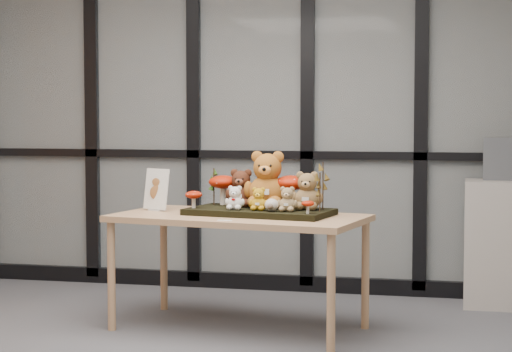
% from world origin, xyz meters
% --- Properties ---
extents(room_shell, '(5.00, 5.00, 5.00)m').
position_xyz_m(room_shell, '(0.00, 0.00, 1.68)').
color(room_shell, beige).
rests_on(room_shell, floor).
extents(glass_partition, '(4.90, 0.06, 2.78)m').
position_xyz_m(glass_partition, '(-0.00, 2.47, 1.42)').
color(glass_partition, '#2D383F').
rests_on(glass_partition, floor).
extents(display_table, '(1.67, 1.05, 0.73)m').
position_xyz_m(display_table, '(0.24, 1.14, 0.66)').
color(display_table, tan).
rests_on(display_table, floor).
extents(diorama_tray, '(0.96, 0.60, 0.04)m').
position_xyz_m(diorama_tray, '(0.37, 1.18, 0.75)').
color(diorama_tray, black).
rests_on(diorama_tray, display_table).
extents(bear_pooh_yellow, '(0.35, 0.32, 0.40)m').
position_xyz_m(bear_pooh_yellow, '(0.40, 1.25, 0.97)').
color(bear_pooh_yellow, '#A45E1E').
rests_on(bear_pooh_yellow, diorama_tray).
extents(bear_brown_medium, '(0.23, 0.22, 0.27)m').
position_xyz_m(bear_brown_medium, '(0.22, 1.29, 0.90)').
color(bear_brown_medium, '#442012').
rests_on(bear_brown_medium, diorama_tray).
extents(bear_tan_back, '(0.23, 0.21, 0.26)m').
position_xyz_m(bear_tan_back, '(0.67, 1.19, 0.90)').
color(bear_tan_back, olive).
rests_on(bear_tan_back, diorama_tray).
extents(bear_small_yellow, '(0.14, 0.13, 0.16)m').
position_xyz_m(bear_small_yellow, '(0.38, 1.08, 0.85)').
color(bear_small_yellow, '#C48C15').
rests_on(bear_small_yellow, diorama_tray).
extents(bear_white_bow, '(0.14, 0.13, 0.16)m').
position_xyz_m(bear_white_bow, '(0.23, 1.09, 0.85)').
color(bear_white_bow, white).
rests_on(bear_white_bow, diorama_tray).
extents(bear_beige_small, '(0.15, 0.14, 0.17)m').
position_xyz_m(bear_beige_small, '(0.57, 1.06, 0.85)').
color(bear_beige_small, '#9B7F54').
rests_on(bear_beige_small, diorama_tray).
extents(plush_cream_hedgehog, '(0.08, 0.07, 0.09)m').
position_xyz_m(plush_cream_hedgehog, '(0.48, 1.04, 0.81)').
color(plush_cream_hedgehog, beige).
rests_on(plush_cream_hedgehog, diorama_tray).
extents(mushroom_back_left, '(0.19, 0.19, 0.21)m').
position_xyz_m(mushroom_back_left, '(0.08, 1.38, 0.87)').
color(mushroom_back_left, '#9B1805').
rests_on(mushroom_back_left, diorama_tray).
extents(mushroom_back_right, '(0.21, 0.21, 0.23)m').
position_xyz_m(mushroom_back_right, '(0.55, 1.28, 0.88)').
color(mushroom_back_right, '#9B1805').
rests_on(mushroom_back_right, diorama_tray).
extents(mushroom_front_left, '(0.11, 0.11, 0.12)m').
position_xyz_m(mushroom_front_left, '(-0.05, 1.13, 0.83)').
color(mushroom_front_left, '#9B1805').
rests_on(mushroom_front_left, diorama_tray).
extents(mushroom_front_right, '(0.08, 0.08, 0.09)m').
position_xyz_m(mushroom_front_right, '(0.71, 0.96, 0.81)').
color(mushroom_front_right, '#9B1805').
rests_on(mushroom_front_right, diorama_tray).
extents(sprig_green_far_left, '(0.05, 0.05, 0.24)m').
position_xyz_m(sprig_green_far_left, '(0.02, 1.36, 0.89)').
color(sprig_green_far_left, '#153B0D').
rests_on(sprig_green_far_left, diorama_tray).
extents(sprig_green_mid_left, '(0.05, 0.05, 0.24)m').
position_xyz_m(sprig_green_mid_left, '(0.17, 1.38, 0.89)').
color(sprig_green_mid_left, '#153B0D').
rests_on(sprig_green_mid_left, diorama_tray).
extents(sprig_dry_far_right, '(0.05, 0.05, 0.30)m').
position_xyz_m(sprig_dry_far_right, '(0.77, 1.20, 0.92)').
color(sprig_dry_far_right, brown).
rests_on(sprig_dry_far_right, diorama_tray).
extents(sprig_dry_mid_right, '(0.05, 0.05, 0.24)m').
position_xyz_m(sprig_dry_mid_right, '(0.77, 1.08, 0.89)').
color(sprig_dry_mid_right, brown).
rests_on(sprig_dry_mid_right, diorama_tray).
extents(sprig_green_centre, '(0.05, 0.05, 0.17)m').
position_xyz_m(sprig_green_centre, '(0.32, 1.36, 0.85)').
color(sprig_green_centre, '#153B0D').
rests_on(sprig_green_centre, diorama_tray).
extents(sign_holder, '(0.20, 0.12, 0.28)m').
position_xyz_m(sign_holder, '(-0.35, 1.27, 0.86)').
color(sign_holder, silver).
rests_on(sign_holder, display_table).
extents(label_card, '(0.09, 0.03, 0.00)m').
position_xyz_m(label_card, '(0.23, 0.82, 0.73)').
color(label_card, white).
rests_on(label_card, display_table).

